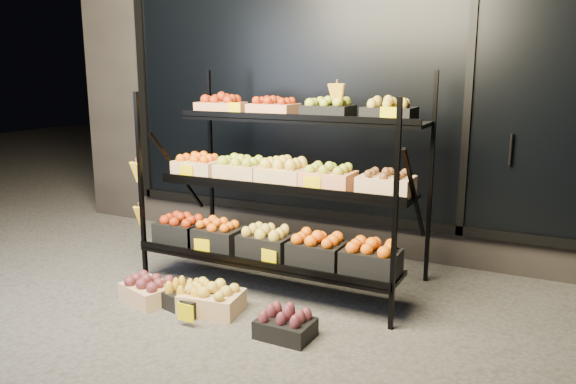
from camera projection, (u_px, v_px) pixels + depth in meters
The scene contains 8 objects.
ground at pixel (242, 310), 3.96m from camera, with size 24.00×24.00×0.00m, color #514F4C.
building at pixel (368, 62), 5.86m from camera, with size 6.00×2.08×3.50m.
display_rack at pixel (280, 186), 4.33m from camera, with size 2.18×1.02×1.68m.
tag_floor_a at pixel (186, 318), 3.69m from camera, with size 0.13×0.01×0.12m, color #E8CA00.
floor_crate_left at pixel (148, 289), 4.10m from camera, with size 0.44×0.37×0.19m.
floor_crate_midleft at pixel (189, 297), 3.97m from camera, with size 0.41×0.34×0.19m.
floor_crate_midright at pixel (212, 298), 3.92m from camera, with size 0.45×0.36×0.21m.
floor_crate_right at pixel (285, 324), 3.54m from camera, with size 0.35×0.26×0.18m.
Camera 1 is at (1.96, -3.16, 1.65)m, focal length 35.00 mm.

